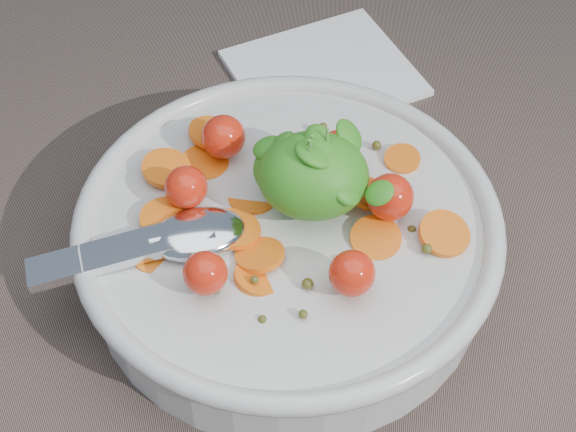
{
  "coord_description": "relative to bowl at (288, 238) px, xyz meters",
  "views": [
    {
      "loc": [
        -0.01,
        -0.39,
        0.48
      ],
      "look_at": [
        -0.03,
        -0.02,
        0.06
      ],
      "focal_mm": 55.0,
      "sensor_mm": 36.0,
      "label": 1
    }
  ],
  "objects": [
    {
      "name": "napkin",
      "position": [
        0.02,
        0.2,
        -0.03
      ],
      "size": [
        0.18,
        0.17,
        0.01
      ],
      "primitive_type": "cube",
      "rotation": [
        0.0,
        0.0,
        0.48
      ],
      "color": "white",
      "rests_on": "ground"
    },
    {
      "name": "bowl",
      "position": [
        0.0,
        0.0,
        0.0
      ],
      "size": [
        0.3,
        0.28,
        0.12
      ],
      "color": "silver",
      "rests_on": "ground"
    },
    {
      "name": "ground",
      "position": [
        0.03,
        0.02,
        -0.03
      ],
      "size": [
        6.0,
        6.0,
        0.0
      ],
      "primitive_type": "plane",
      "color": "#715B50",
      "rests_on": "ground"
    }
  ]
}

